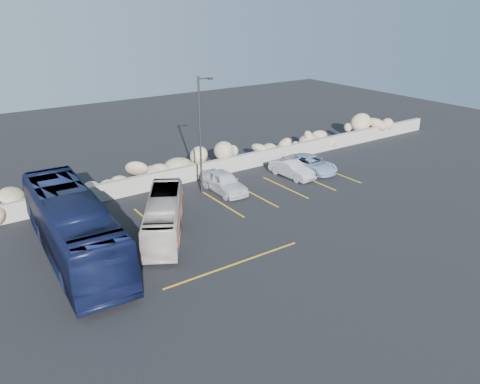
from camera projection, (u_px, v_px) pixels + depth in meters
ground at (253, 260)px, 24.03m from camera, size 90.00×90.00×0.00m
seawall at (153, 181)px, 32.97m from camera, size 60.00×0.40×1.20m
riprap_pile at (145, 167)px, 33.63m from camera, size 54.00×2.80×2.60m
parking_lines at (260, 204)px, 30.72m from camera, size 18.16×9.36×0.01m
lamppost at (201, 133)px, 31.02m from camera, size 1.14×0.18×8.00m
vintage_bus at (164, 216)px, 26.46m from camera, size 5.48×7.68×2.17m
tour_coach at (73, 226)px, 23.89m from camera, size 3.38×12.18×3.36m
car_a at (224, 182)px, 32.48m from camera, size 1.79×4.35×1.47m
car_b at (292, 169)px, 35.30m from camera, size 1.65×3.97×1.28m
car_d at (311, 164)px, 36.55m from camera, size 2.48×4.65×1.24m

